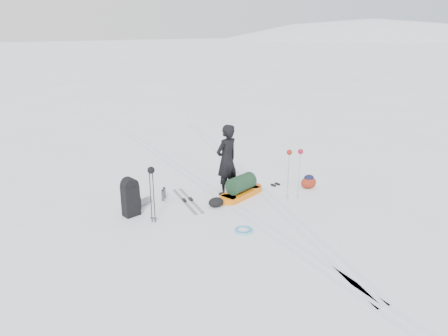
{
  "coord_description": "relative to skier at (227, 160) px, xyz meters",
  "views": [
    {
      "loc": [
        -4.61,
        -9.26,
        4.49
      ],
      "look_at": [
        -0.11,
        0.17,
        0.95
      ],
      "focal_mm": 35.0,
      "sensor_mm": 36.0,
      "label": 1
    }
  ],
  "objects": [
    {
      "name": "skier",
      "position": [
        0.0,
        0.0,
        0.0
      ],
      "size": [
        0.83,
        0.68,
        1.94
      ],
      "primitive_type": "imported",
      "rotation": [
        0.0,
        0.0,
        3.5
      ],
      "color": "black",
      "rests_on": "ground"
    },
    {
      "name": "snow_hill_backdrop",
      "position": [
        62.48,
        83.35,
        -69.99
      ],
      "size": [
        359.5,
        192.0,
        162.45
      ],
      "color": "white",
      "rests_on": "ground"
    },
    {
      "name": "expedition_rucksack",
      "position": [
        -2.63,
        -0.18,
        -0.52
      ],
      "size": [
        0.89,
        0.87,
        0.97
      ],
      "rotation": [
        0.0,
        0.0,
        0.3
      ],
      "color": "black",
      "rests_on": "ground"
    },
    {
      "name": "ski_poles_black",
      "position": [
        -2.3,
        -0.84,
        0.15
      ],
      "size": [
        0.17,
        0.17,
        1.37
      ],
      "rotation": [
        0.0,
        0.0,
        0.09
      ],
      "color": "black",
      "rests_on": "ground"
    },
    {
      "name": "rope_coil",
      "position": [
        -0.61,
        -2.15,
        -0.94
      ],
      "size": [
        0.58,
        0.58,
        0.05
      ],
      "rotation": [
        0.0,
        0.0,
        0.4
      ],
      "color": "#5ABEDB",
      "rests_on": "ground"
    },
    {
      "name": "ski_poles_silver",
      "position": [
        1.4,
        -1.11,
        0.19
      ],
      "size": [
        0.44,
        0.21,
        1.39
      ],
      "rotation": [
        0.0,
        0.0,
        -0.05
      ],
      "color": "#B5B6BC",
      "rests_on": "ground"
    },
    {
      "name": "ground",
      "position": [
        -0.21,
        -0.68,
        -0.97
      ],
      "size": [
        200.0,
        200.0,
        0.0
      ],
      "primitive_type": "plane",
      "color": "white",
      "rests_on": "ground"
    },
    {
      "name": "touring_skis_white",
      "position": [
        1.53,
        -0.04,
        -0.96
      ],
      "size": [
        0.63,
        1.69,
        0.06
      ],
      "rotation": [
        0.0,
        0.0,
        -1.34
      ],
      "color": "white",
      "rests_on": "ground"
    },
    {
      "name": "small_daypack",
      "position": [
        2.28,
        -0.59,
        -0.78
      ],
      "size": [
        0.57,
        0.53,
        0.39
      ],
      "rotation": [
        0.0,
        0.0,
        -0.54
      ],
      "color": "maroon",
      "rests_on": "ground"
    },
    {
      "name": "stuff_sack",
      "position": [
        -0.62,
        -0.66,
        -0.85
      ],
      "size": [
        0.44,
        0.35,
        0.25
      ],
      "rotation": [
        0.0,
        0.0,
        -0.15
      ],
      "color": "black",
      "rests_on": "ground"
    },
    {
      "name": "thermos_pair",
      "position": [
        -1.66,
        0.4,
        -0.83
      ],
      "size": [
        0.2,
        0.31,
        0.31
      ],
      "rotation": [
        0.0,
        0.0,
        0.32
      ],
      "color": "#53565A",
      "rests_on": "ground"
    },
    {
      "name": "ski_tracks",
      "position": [
        0.4,
        0.2,
        -0.97
      ],
      "size": [
        3.38,
        17.97,
        0.01
      ],
      "color": "silver",
      "rests_on": "ground"
    },
    {
      "name": "touring_skis_grey",
      "position": [
        -1.14,
        -0.0,
        -0.96
      ],
      "size": [
        0.32,
        1.81,
        0.07
      ],
      "rotation": [
        0.0,
        0.0,
        1.54
      ],
      "color": "#999CA2",
      "rests_on": "ground"
    },
    {
      "name": "pulk_sled",
      "position": [
        0.28,
        -0.32,
        -0.74
      ],
      "size": [
        1.6,
        1.03,
        0.59
      ],
      "rotation": [
        0.0,
        0.0,
        0.42
      ],
      "color": "orange",
      "rests_on": "ground"
    }
  ]
}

